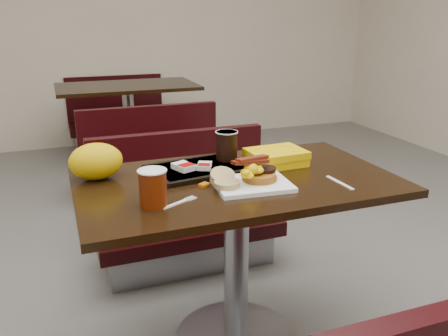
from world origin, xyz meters
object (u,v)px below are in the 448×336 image
object	(u,v)px
pancake_stack	(259,176)
hashbrown_sleeve_left	(184,167)
coffee_cup_far	(227,146)
table_near	(236,265)
hashbrown_sleeve_right	(205,166)
bench_far_s	(145,148)
paper_bag	(96,161)
table_far	(130,127)
platter	(252,184)
bench_near_n	(188,206)
clamshell	(276,157)
fork	(175,204)
bench_far_n	(118,113)
coffee_cup_near	(153,188)
knife	(340,183)
tray	(198,169)

from	to	relation	value
pancake_stack	hashbrown_sleeve_left	xyz separation A→B (m)	(-0.23, 0.21, -0.00)
coffee_cup_far	table_near	bearing A→B (deg)	-98.86
hashbrown_sleeve_right	bench_far_s	bearing A→B (deg)	111.01
pancake_stack	paper_bag	size ratio (longest dim) A/B	0.65
table_far	platter	world-z (taller)	platter
table_near	bench_far_s	size ratio (longest dim) A/B	1.20
bench_near_n	clamshell	size ratio (longest dim) A/B	4.34
table_far	pancake_stack	size ratio (longest dim) A/B	9.23
fork	bench_far_s	bearing A→B (deg)	55.80
hashbrown_sleeve_left	platter	bearing A→B (deg)	-70.29
clamshell	pancake_stack	bearing A→B (deg)	-133.37
table_far	bench_far_n	distance (m)	0.70
pancake_stack	hashbrown_sleeve_right	size ratio (longest dim) A/B	1.81
hashbrown_sleeve_right	coffee_cup_far	xyz separation A→B (m)	(0.12, 0.08, 0.05)
fork	coffee_cup_far	distance (m)	0.49
bench_far_s	coffee_cup_near	xyz separation A→B (m)	(-0.35, -2.06, 0.45)
pancake_stack	table_far	bearing A→B (deg)	91.22
knife	coffee_cup_near	bearing A→B (deg)	-94.73
paper_bag	hashbrown_sleeve_left	bearing A→B (deg)	-10.01
coffee_cup_far	hashbrown_sleeve_right	bearing A→B (deg)	-147.11
table_far	bench_far_n	xyz separation A→B (m)	(0.00, 0.70, -0.02)
coffee_cup_near	fork	bearing A→B (deg)	-10.04
bench_far_s	hashbrown_sleeve_right	world-z (taller)	hashbrown_sleeve_right
bench_far_s	pancake_stack	world-z (taller)	pancake_stack
bench_near_n	hashbrown_sleeve_right	distance (m)	0.73
table_near	coffee_cup_far	distance (m)	0.49
pancake_stack	clamshell	world-z (taller)	clamshell
bench_near_n	knife	size ratio (longest dim) A/B	6.39
bench_far_n	pancake_stack	xyz separation A→B (m)	(0.06, -3.38, 0.42)
bench_far_s	tray	world-z (taller)	tray
coffee_cup_near	tray	bearing A→B (deg)	50.86
platter	paper_bag	bearing A→B (deg)	156.28
bench_far_s	fork	world-z (taller)	fork
table_near	coffee_cup_far	size ratio (longest dim) A/B	10.01
table_far	coffee_cup_near	xyz separation A→B (m)	(-0.35, -2.76, 0.44)
table_near	fork	distance (m)	0.50
bench_far_s	paper_bag	world-z (taller)	paper_bag
table_far	clamshell	bearing A→B (deg)	-85.01
coffee_cup_near	clamshell	world-z (taller)	coffee_cup_near
table_far	clamshell	size ratio (longest dim) A/B	5.20
pancake_stack	paper_bag	world-z (taller)	paper_bag
knife	bench_near_n	bearing A→B (deg)	-161.72
platter	coffee_cup_near	distance (m)	0.38
table_near	platter	distance (m)	0.40
pancake_stack	fork	xyz separation A→B (m)	(-0.35, -0.09, -0.03)
hashbrown_sleeve_left	coffee_cup_far	size ratio (longest dim) A/B	0.71
table_far	tray	bearing A→B (deg)	-92.64
bench_far_n	platter	distance (m)	3.42
coffee_cup_near	paper_bag	bearing A→B (deg)	113.06
table_near	bench_far_n	xyz separation A→B (m)	(0.00, 3.30, -0.02)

